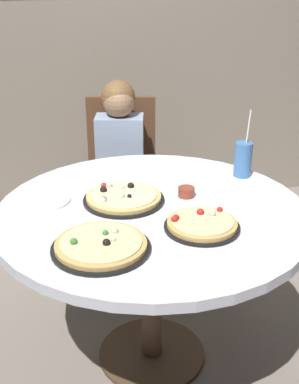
# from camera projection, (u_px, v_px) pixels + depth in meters

# --- Properties ---
(ground_plane) EXTENTS (8.00, 8.00, 0.00)m
(ground_plane) POSITION_uv_depth(u_px,v_px,m) (152.00, 355.00, 2.34)
(ground_plane) COLOR slate
(dining_table) EXTENTS (1.25, 1.25, 0.75)m
(dining_table) POSITION_uv_depth(u_px,v_px,m) (152.00, 229.00, 2.07)
(dining_table) COLOR silver
(dining_table) RESTS_ON ground_plane
(chair_wooden) EXTENTS (0.48, 0.48, 0.95)m
(chair_wooden) POSITION_uv_depth(u_px,v_px,m) (121.00, 171.00, 2.99)
(chair_wooden) COLOR brown
(chair_wooden) RESTS_ON ground_plane
(diner_child) EXTENTS (0.33, 0.43, 1.08)m
(diner_child) POSITION_uv_depth(u_px,v_px,m) (120.00, 190.00, 2.84)
(diner_child) COLOR #3F4766
(diner_child) RESTS_ON ground_plane
(pizza_veggie) EXTENTS (0.28, 0.28, 0.05)m
(pizza_veggie) POSITION_uv_depth(u_px,v_px,m) (202.00, 224.00, 1.87)
(pizza_veggie) COLOR black
(pizza_veggie) RESTS_ON dining_table
(pizza_cheese) EXTENTS (0.34, 0.34, 0.05)m
(pizza_cheese) POSITION_uv_depth(u_px,v_px,m) (101.00, 246.00, 1.73)
(pizza_cheese) COLOR black
(pizza_cheese) RESTS_ON dining_table
(pizza_pepperoni) EXTENTS (0.33, 0.33, 0.05)m
(pizza_pepperoni) POSITION_uv_depth(u_px,v_px,m) (123.00, 197.00, 2.08)
(pizza_pepperoni) COLOR black
(pizza_pepperoni) RESTS_ON dining_table
(soda_cup) EXTENTS (0.08, 0.08, 0.31)m
(soda_cup) POSITION_uv_depth(u_px,v_px,m) (243.00, 159.00, 2.31)
(soda_cup) COLOR #3F72B2
(soda_cup) RESTS_ON dining_table
(sauce_bowl) EXTENTS (0.07, 0.07, 0.04)m
(sauce_bowl) POSITION_uv_depth(u_px,v_px,m) (186.00, 192.00, 2.13)
(sauce_bowl) COLOR brown
(sauce_bowl) RESTS_ON dining_table
(plate_small) EXTENTS (0.18, 0.18, 0.01)m
(plate_small) POSITION_uv_depth(u_px,v_px,m) (48.00, 201.00, 2.08)
(plate_small) COLOR white
(plate_small) RESTS_ON dining_table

